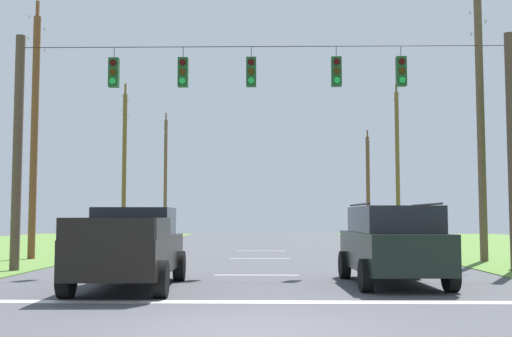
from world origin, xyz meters
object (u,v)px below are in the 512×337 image
utility_pole_far_right (398,165)px  utility_pole_distant_right (124,163)px  suv_black (392,243)px  utility_pole_mid_right (481,121)px  utility_pole_far_left (34,129)px  utility_pole_distant_left (165,175)px  overhead_signal_span (262,133)px  utility_pole_near_left (368,185)px  pickup_truck (131,248)px  distant_car_crossing_white (137,233)px

utility_pole_far_right → utility_pole_distant_right: (-17.43, -1.23, 0.01)m
utility_pole_distant_right → suv_black: bearing=-62.6°
utility_pole_mid_right → utility_pole_far_left: size_ratio=1.03×
utility_pole_far_left → utility_pole_mid_right: bearing=-3.3°
utility_pole_far_right → utility_pole_distant_right: size_ratio=1.02×
utility_pole_far_right → utility_pole_distant_left: bearing=139.8°
utility_pole_far_right → overhead_signal_span: bearing=-112.3°
utility_pole_far_left → utility_pole_distant_left: 30.05m
utility_pole_far_right → utility_pole_near_left: (0.37, 14.50, -0.62)m
utility_pole_near_left → utility_pole_far_right: bearing=-91.4°
utility_pole_near_left → utility_pole_distant_left: size_ratio=0.85×
utility_pole_near_left → utility_pole_far_left: utility_pole_far_left is taller
pickup_truck → utility_pole_mid_right: bearing=38.6°
suv_black → utility_pole_near_left: utility_pole_near_left is taller
utility_pole_near_left → utility_pole_mid_right: bearing=-90.8°
distant_car_crossing_white → utility_pole_far_left: size_ratio=0.41×
utility_pole_far_left → distant_car_crossing_white: bearing=81.8°
pickup_truck → overhead_signal_span: bearing=56.4°
overhead_signal_span → utility_pole_distant_right: (-8.85, 19.71, 0.72)m
distant_car_crossing_white → utility_pole_distant_left: utility_pole_distant_left is taller
pickup_truck → utility_pole_mid_right: utility_pole_mid_right is taller
overhead_signal_span → utility_pole_mid_right: size_ratio=1.45×
distant_car_crossing_white → utility_pole_near_left: bearing=46.8°
distant_car_crossing_white → utility_pole_mid_right: utility_pole_mid_right is taller
utility_pole_near_left → utility_pole_distant_right: utility_pole_distant_right is taller
utility_pole_distant_right → utility_pole_distant_left: bearing=89.8°
distant_car_crossing_white → pickup_truck: bearing=-78.8°
overhead_signal_span → utility_pole_far_right: utility_pole_far_right is taller
distant_car_crossing_white → utility_pole_far_left: (-1.76, -12.23, 4.53)m
pickup_truck → utility_pole_distant_right: 25.43m
utility_pole_distant_right → utility_pole_distant_left: (0.05, 15.93, 0.31)m
suv_black → utility_pole_distant_left: bearing=107.1°
utility_pole_far_right → utility_pole_distant_right: 17.47m
utility_pole_far_right → utility_pole_near_left: utility_pole_far_right is taller
pickup_truck → utility_pole_near_left: utility_pole_near_left is taller
pickup_truck → utility_pole_far_right: size_ratio=0.53×
suv_black → utility_pole_near_left: bearing=81.9°
utility_pole_far_right → utility_pole_mid_right: bearing=-90.3°
pickup_truck → suv_black: 6.55m
suv_black → utility_pole_mid_right: utility_pole_mid_right is taller
overhead_signal_span → utility_pole_distant_left: bearing=103.9°
pickup_truck → utility_pole_distant_left: size_ratio=0.50×
overhead_signal_span → utility_pole_far_left: (-9.38, 5.59, 0.93)m
suv_black → utility_pole_far_right: size_ratio=0.47×
utility_pole_far_right → utility_pole_distant_right: utility_pole_far_right is taller
overhead_signal_span → utility_pole_near_left: utility_pole_near_left is taller
suv_black → utility_pole_far_left: 16.42m
utility_pole_far_right → utility_pole_distant_right: bearing=-176.0°
utility_pole_far_right → distant_car_crossing_white: bearing=-169.1°
overhead_signal_span → utility_pole_near_left: bearing=75.8°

